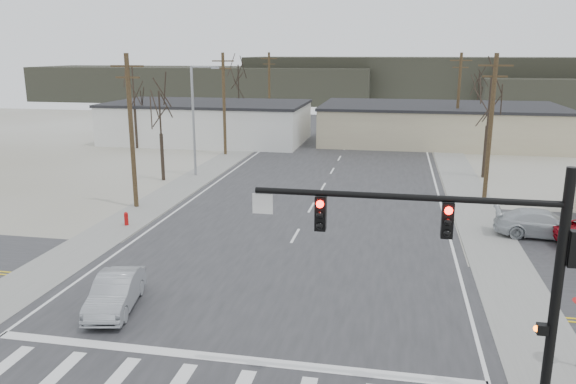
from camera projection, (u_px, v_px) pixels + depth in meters
name	position (u px, v px, depth m)	size (l,w,h in m)	color
ground	(262.00, 295.00, 23.87)	(140.00, 140.00, 0.00)	silver
main_road	(314.00, 204.00, 38.15)	(18.00, 110.00, 0.05)	#28282A
cross_road	(262.00, 295.00, 23.87)	(90.00, 10.00, 0.04)	#28282A
sidewalk_left	(192.00, 181.00, 44.87)	(3.00, 90.00, 0.06)	gray
sidewalk_right	(467.00, 193.00, 40.94)	(3.00, 90.00, 0.06)	gray
traffic_signal_mast	(486.00, 255.00, 15.37)	(8.95, 0.43, 7.20)	black
fire_hydrant	(126.00, 219.00, 33.27)	(0.24, 0.24, 0.87)	#A50C0C
building_left_far	(208.00, 122.00, 64.37)	(22.30, 12.30, 4.50)	silver
building_right_far	(439.00, 124.00, 63.39)	(26.30, 14.30, 4.30)	#B7AF8C
upole_left_b	(131.00, 129.00, 36.16)	(2.20, 0.30, 10.00)	#4C3C23
upole_left_c	(224.00, 102.00, 55.20)	(2.20, 0.30, 10.00)	#4C3C23
upole_left_d	(269.00, 89.00, 74.24)	(2.20, 0.30, 10.00)	#4C3C23
upole_right_a	(491.00, 126.00, 37.61)	(2.20, 0.30, 10.00)	#4C3C23
upole_right_b	(458.00, 99.00, 58.56)	(2.20, 0.30, 10.00)	#4C3C23
streetlight_main	(196.00, 115.00, 45.58)	(2.40, 0.25, 9.00)	gray
tree_left_near	(160.00, 115.00, 44.05)	(3.30, 3.30, 7.35)	#33261F
tree_right_mid	(489.00, 105.00, 44.87)	(3.74, 3.74, 8.33)	#33261F
tree_left_far	(238.00, 83.00, 68.73)	(3.96, 3.96, 8.82)	#33261F
tree_right_far	(478.00, 89.00, 69.25)	(3.52, 3.52, 7.84)	#33261F
tree_left_mid	(133.00, 89.00, 58.79)	(3.96, 3.96, 8.82)	#33261F
hill_left	(202.00, 84.00, 117.10)	(70.00, 18.00, 7.00)	#333026
hill_center	(448.00, 80.00, 111.40)	(80.00, 18.00, 9.00)	#333026
sedan_crossing	(115.00, 292.00, 22.38)	(1.49, 4.26, 1.40)	gray
car_far_a	(373.00, 130.00, 69.35)	(1.87, 4.59, 1.33)	black
car_far_b	(358.00, 117.00, 81.87)	(1.77, 4.41, 1.50)	black
car_parked_silver	(543.00, 224.00, 31.17)	(2.10, 5.17, 1.50)	#A7ADB2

